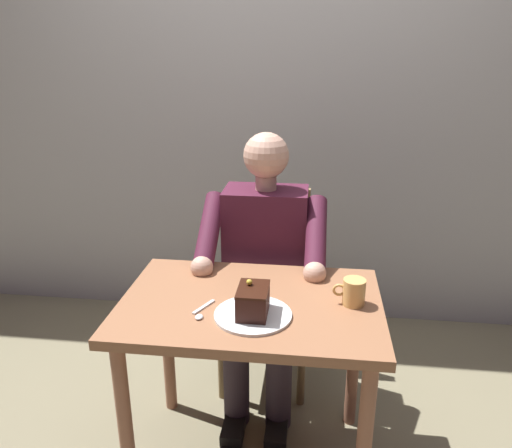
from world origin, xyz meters
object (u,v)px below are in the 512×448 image
object	(u,v)px
seated_person	(263,268)
dessert_spoon	(201,312)
cake_slice	(253,301)
dining_table	(251,326)
coffee_cup	(353,291)
chair	(267,276)

from	to	relation	value
seated_person	dessert_spoon	distance (m)	0.55
seated_person	cake_slice	bearing A→B (deg)	92.34
seated_person	dessert_spoon	xyz separation A→B (m)	(0.15, 0.53, 0.07)
dining_table	dessert_spoon	size ratio (longest dim) A/B	6.53
seated_person	coffee_cup	world-z (taller)	seated_person
dining_table	dessert_spoon	world-z (taller)	dessert_spoon
cake_slice	dessert_spoon	xyz separation A→B (m)	(0.17, 0.00, -0.05)
chair	dessert_spoon	size ratio (longest dim) A/B	6.52
dining_table	cake_slice	world-z (taller)	cake_slice
coffee_cup	dining_table	bearing A→B (deg)	2.83
chair	dessert_spoon	xyz separation A→B (m)	(0.15, 0.70, 0.20)
cake_slice	coffee_cup	distance (m)	0.35
coffee_cup	cake_slice	bearing A→B (deg)	20.18
chair	coffee_cup	bearing A→B (deg)	121.37
coffee_cup	dessert_spoon	xyz separation A→B (m)	(0.51, 0.12, -0.04)
chair	dining_table	bearing A→B (deg)	90.00
dining_table	cake_slice	xyz separation A→B (m)	(-0.02, 0.10, 0.16)
seated_person	cake_slice	xyz separation A→B (m)	(-0.02, 0.52, 0.13)
seated_person	coffee_cup	xyz separation A→B (m)	(-0.35, 0.40, 0.12)
dining_table	dessert_spoon	xyz separation A→B (m)	(0.15, 0.11, 0.11)
cake_slice	coffee_cup	world-z (taller)	cake_slice
dessert_spoon	seated_person	bearing A→B (deg)	-106.13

